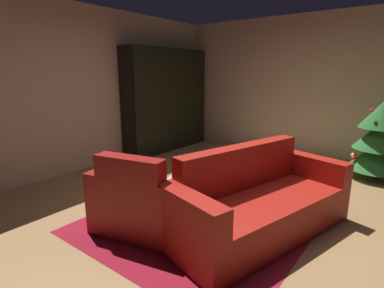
{
  "coord_description": "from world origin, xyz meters",
  "views": [
    {
      "loc": [
        1.59,
        -2.93,
        1.62
      ],
      "look_at": [
        -0.49,
        -0.19,
        0.79
      ],
      "focal_mm": 28.22,
      "sensor_mm": 36.0,
      "label": 1
    }
  ],
  "objects_px": {
    "couch_red": "(258,204)",
    "book_stack_on_table": "(195,178)",
    "coffee_table": "(196,185)",
    "decorated_tree": "(381,138)",
    "armchair_red": "(147,202)",
    "bottle_on_table": "(205,177)",
    "bookshelf_unit": "(172,102)"
  },
  "relations": [
    {
      "from": "couch_red",
      "to": "book_stack_on_table",
      "type": "xyz_separation_m",
      "value": [
        -0.68,
        -0.18,
        0.18
      ]
    },
    {
      "from": "bookshelf_unit",
      "to": "coffee_table",
      "type": "xyz_separation_m",
      "value": [
        2.37,
        -2.35,
        -0.6
      ]
    },
    {
      "from": "armchair_red",
      "to": "book_stack_on_table",
      "type": "bearing_deg",
      "value": 60.01
    },
    {
      "from": "coffee_table",
      "to": "book_stack_on_table",
      "type": "height_order",
      "value": "book_stack_on_table"
    },
    {
      "from": "book_stack_on_table",
      "to": "armchair_red",
      "type": "bearing_deg",
      "value": -119.99
    },
    {
      "from": "bookshelf_unit",
      "to": "couch_red",
      "type": "bearing_deg",
      "value": -35.59
    },
    {
      "from": "armchair_red",
      "to": "decorated_tree",
      "type": "height_order",
      "value": "decorated_tree"
    },
    {
      "from": "couch_red",
      "to": "bottle_on_table",
      "type": "relative_size",
      "value": 7.96
    },
    {
      "from": "bookshelf_unit",
      "to": "decorated_tree",
      "type": "height_order",
      "value": "bookshelf_unit"
    },
    {
      "from": "book_stack_on_table",
      "to": "decorated_tree",
      "type": "distance_m",
      "value": 3.14
    },
    {
      "from": "bottle_on_table",
      "to": "decorated_tree",
      "type": "relative_size",
      "value": 0.22
    },
    {
      "from": "armchair_red",
      "to": "bottle_on_table",
      "type": "bearing_deg",
      "value": 41.85
    },
    {
      "from": "coffee_table",
      "to": "book_stack_on_table",
      "type": "xyz_separation_m",
      "value": [
        -0.01,
        -0.0,
        0.08
      ]
    },
    {
      "from": "armchair_red",
      "to": "bottle_on_table",
      "type": "distance_m",
      "value": 0.66
    },
    {
      "from": "couch_red",
      "to": "book_stack_on_table",
      "type": "relative_size",
      "value": 9.62
    },
    {
      "from": "book_stack_on_table",
      "to": "bookshelf_unit",
      "type": "bearing_deg",
      "value": 135.07
    },
    {
      "from": "armchair_red",
      "to": "couch_red",
      "type": "xyz_separation_m",
      "value": [
        0.95,
        0.66,
        -0.01
      ]
    },
    {
      "from": "armchair_red",
      "to": "decorated_tree",
      "type": "xyz_separation_m",
      "value": [
        1.72,
        3.26,
        0.33
      ]
    },
    {
      "from": "bookshelf_unit",
      "to": "decorated_tree",
      "type": "relative_size",
      "value": 1.75
    },
    {
      "from": "armchair_red",
      "to": "book_stack_on_table",
      "type": "relative_size",
      "value": 5.15
    },
    {
      "from": "bookshelf_unit",
      "to": "book_stack_on_table",
      "type": "bearing_deg",
      "value": -44.93
    },
    {
      "from": "bookshelf_unit",
      "to": "bottle_on_table",
      "type": "distance_m",
      "value": 3.53
    },
    {
      "from": "couch_red",
      "to": "decorated_tree",
      "type": "xyz_separation_m",
      "value": [
        0.77,
        2.6,
        0.34
      ]
    },
    {
      "from": "couch_red",
      "to": "armchair_red",
      "type": "bearing_deg",
      "value": -145.44
    },
    {
      "from": "decorated_tree",
      "to": "armchair_red",
      "type": "bearing_deg",
      "value": -117.8
    },
    {
      "from": "decorated_tree",
      "to": "coffee_table",
      "type": "bearing_deg",
      "value": -117.22
    },
    {
      "from": "couch_red",
      "to": "bottle_on_table",
      "type": "distance_m",
      "value": 0.62
    },
    {
      "from": "bookshelf_unit",
      "to": "armchair_red",
      "type": "xyz_separation_m",
      "value": [
        2.08,
        -2.82,
        -0.7
      ]
    },
    {
      "from": "coffee_table",
      "to": "bottle_on_table",
      "type": "distance_m",
      "value": 0.24
    },
    {
      "from": "couch_red",
      "to": "decorated_tree",
      "type": "distance_m",
      "value": 2.73
    },
    {
      "from": "book_stack_on_table",
      "to": "decorated_tree",
      "type": "bearing_deg",
      "value": 62.59
    },
    {
      "from": "armchair_red",
      "to": "coffee_table",
      "type": "bearing_deg",
      "value": 58.96
    }
  ]
}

